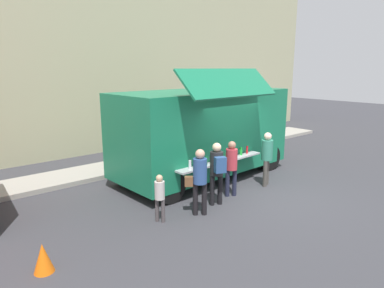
{
  "coord_description": "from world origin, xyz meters",
  "views": [
    {
      "loc": [
        -7.53,
        -5.78,
        3.59
      ],
      "look_at": [
        -0.91,
        2.04,
        1.3
      ],
      "focal_mm": 31.8,
      "sensor_mm": 36.0,
      "label": 1
    }
  ],
  "objects": [
    {
      "name": "curb_strip",
      "position": [
        -4.11,
        5.04,
        0.07
      ],
      "size": [
        28.0,
        1.6,
        0.15
      ],
      "primitive_type": "cube",
      "color": "#9E998E",
      "rests_on": "ground"
    },
    {
      "name": "customer_extra_browsing",
      "position": [
        0.77,
        0.46,
        1.01
      ],
      "size": [
        0.34,
        0.34,
        1.68
      ],
      "rotation": [
        0.0,
        0.0,
        1.98
      ],
      "color": "#49453F",
      "rests_on": "ground"
    },
    {
      "name": "child_near_queue",
      "position": [
        -3.24,
        0.47,
        0.7
      ],
      "size": [
        0.24,
        0.24,
        1.17
      ],
      "rotation": [
        0.0,
        0.0,
        0.56
      ],
      "color": "#4A4345",
      "rests_on": "ground"
    },
    {
      "name": "traffic_cone_orange",
      "position": [
        -6.02,
        0.12,
        0.28
      ],
      "size": [
        0.36,
        0.36,
        0.55
      ],
      "primitive_type": "cone",
      "color": "orange",
      "rests_on": "ground"
    },
    {
      "name": "customer_front_ordering",
      "position": [
        -0.72,
        0.54,
        0.96
      ],
      "size": [
        0.33,
        0.33,
        1.61
      ],
      "rotation": [
        0.0,
        0.0,
        1.09
      ],
      "color": "#202338",
      "rests_on": "ground"
    },
    {
      "name": "ground_plane",
      "position": [
        0.0,
        0.0,
        0.0
      ],
      "size": [
        60.0,
        60.0,
        0.0
      ],
      "primitive_type": "plane",
      "color": "#38383D"
    },
    {
      "name": "building_behind",
      "position": [
        -3.11,
        8.94,
        4.13
      ],
      "size": [
        32.0,
        2.4,
        8.25
      ],
      "primitive_type": "cube",
      "color": "#B1B089",
      "rests_on": "ground"
    },
    {
      "name": "food_truck_main",
      "position": [
        -0.1,
        2.42,
        1.58
      ],
      "size": [
        6.08,
        3.51,
        3.58
      ],
      "rotation": [
        0.0,
        0.0,
        0.04
      ],
      "color": "#18774F",
      "rests_on": "ground"
    },
    {
      "name": "trash_bin",
      "position": [
        4.33,
        4.74,
        0.49
      ],
      "size": [
        0.6,
        0.6,
        0.99
      ],
      "primitive_type": "cylinder",
      "color": "#2D5C3A",
      "rests_on": "ground"
    },
    {
      "name": "customer_rear_waiting",
      "position": [
        -2.27,
        0.16,
        1.0
      ],
      "size": [
        0.51,
        0.46,
        1.69
      ],
      "rotation": [
        0.0,
        0.0,
        0.9
      ],
      "color": "black",
      "rests_on": "ground"
    },
    {
      "name": "customer_mid_with_backpack",
      "position": [
        -1.51,
        0.32,
        1.04
      ],
      "size": [
        0.45,
        0.56,
        1.7
      ],
      "rotation": [
        0.0,
        0.0,
        1.16
      ],
      "color": "black",
      "rests_on": "ground"
    }
  ]
}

